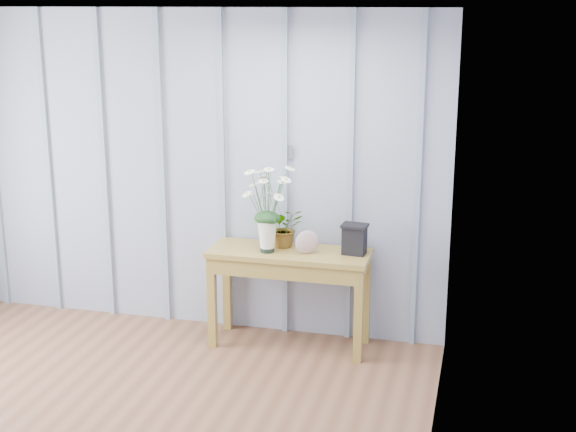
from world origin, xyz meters
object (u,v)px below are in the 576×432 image
(felt_disc_vessel, at_px, (307,242))
(sideboard, at_px, (290,265))
(carved_box, at_px, (354,239))
(daisy_vase, at_px, (267,197))

(felt_disc_vessel, bearing_deg, sideboard, 133.77)
(sideboard, bearing_deg, carved_box, 4.68)
(sideboard, xyz_separation_m, felt_disc_vessel, (0.14, -0.05, 0.20))
(sideboard, xyz_separation_m, carved_box, (0.48, 0.04, 0.23))
(daisy_vase, distance_m, felt_disc_vessel, 0.44)
(sideboard, distance_m, carved_box, 0.53)
(sideboard, height_order, carved_box, carved_box)
(carved_box, bearing_deg, felt_disc_vessel, -165.84)
(daisy_vase, bearing_deg, felt_disc_vessel, 3.68)
(felt_disc_vessel, bearing_deg, daisy_vase, 155.19)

